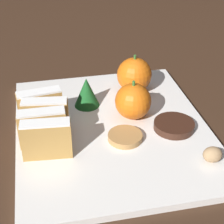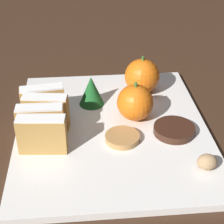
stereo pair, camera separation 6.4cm
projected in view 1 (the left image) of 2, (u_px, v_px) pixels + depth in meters
ground_plane at (112, 132)px, 0.67m from camera, size 6.00×6.00×0.00m
serving_platter at (112, 129)px, 0.66m from camera, size 0.33×0.40×0.01m
stollen_slice_front at (47, 139)px, 0.58m from camera, size 0.08×0.03×0.06m
stollen_slice_second at (43, 128)px, 0.60m from camera, size 0.08×0.02×0.06m
stollen_slice_third at (46, 116)px, 0.63m from camera, size 0.08×0.03×0.06m
stollen_slice_fourth at (40, 107)px, 0.65m from camera, size 0.08×0.03×0.06m
orange_near at (134, 75)px, 0.75m from camera, size 0.07×0.07×0.08m
orange_far at (133, 101)px, 0.67m from camera, size 0.07×0.07×0.07m
walnut at (213, 154)px, 0.57m from camera, size 0.03×0.02×0.02m
chocolate_cookie at (174, 125)px, 0.65m from camera, size 0.07×0.07×0.01m
gingerbread_cookie at (125, 137)px, 0.63m from camera, size 0.06×0.06×0.01m
evergreen_sprig at (87, 92)px, 0.70m from camera, size 0.05×0.05×0.06m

